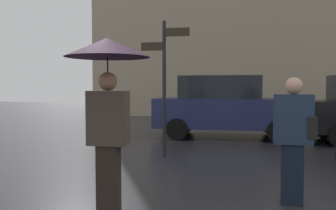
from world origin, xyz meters
The scene contains 4 objects.
pedestrian_with_umbrella centered at (-2.22, 1.42, 1.68)m, with size 1.04×1.04×2.15m.
pedestrian_with_bag centered at (0.08, 2.10, 0.95)m, with size 0.51×0.24×1.67m.
parked_car_right centered at (-0.94, 8.12, 0.96)m, with size 4.36×1.99×1.88m.
street_signpost centered at (-2.20, 4.87, 1.82)m, with size 1.08×0.08×2.99m.
Camera 1 is at (-0.72, -2.58, 1.55)m, focal length 36.70 mm.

